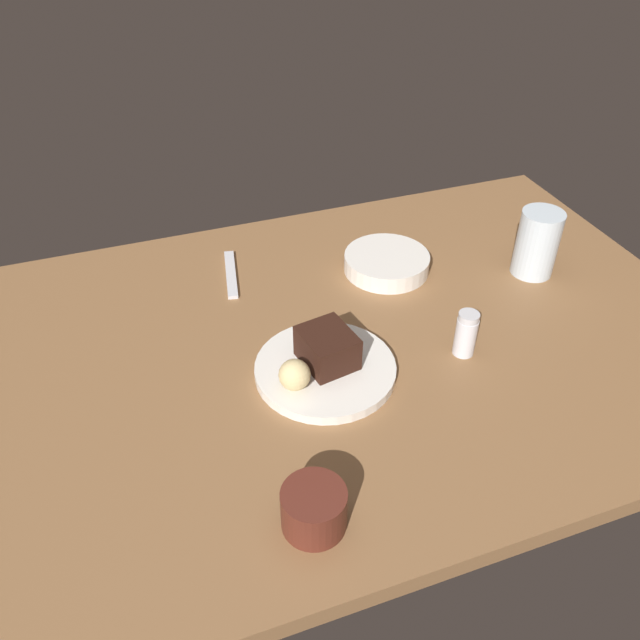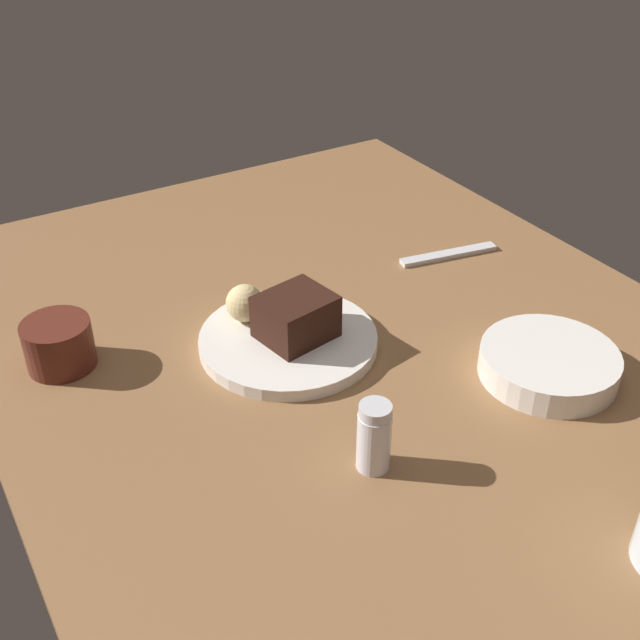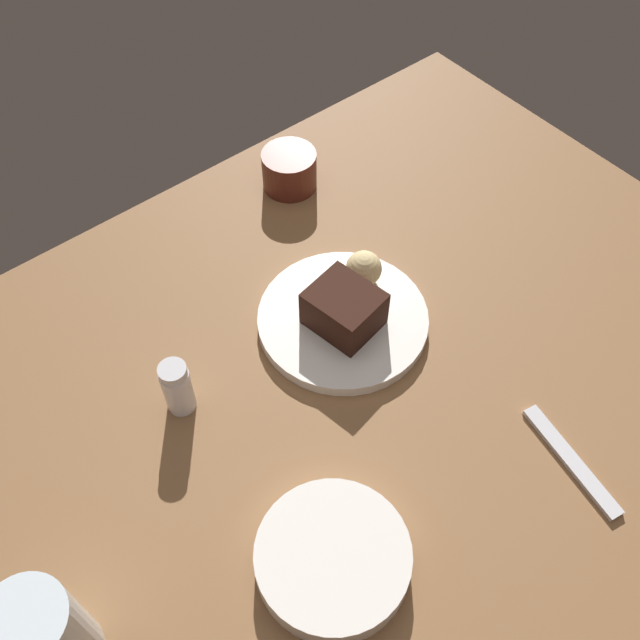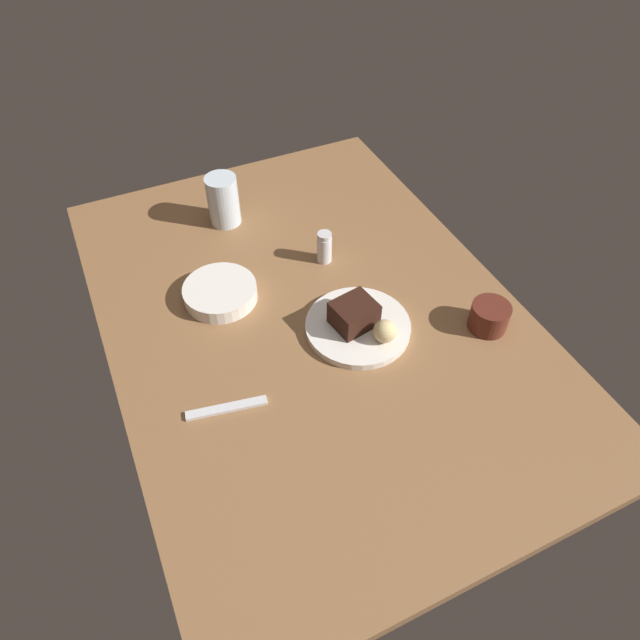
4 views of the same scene
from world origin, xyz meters
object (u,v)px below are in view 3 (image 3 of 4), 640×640
Objects in this scene: chocolate_cake_slice at (344,309)px; bread_roll at (364,269)px; water_glass at (45,637)px; dessert_spoon at (571,461)px; coffee_cup at (289,170)px; salt_shaker at (177,387)px; dessert_plate at (343,320)px; side_bowl at (333,558)px.

chocolate_cake_slice reaches higher than bread_roll.
dessert_spoon is at bearing 161.66° from water_glass.
chocolate_cake_slice is 7.34cm from bread_roll.
bread_roll is at bearing 77.87° from coffee_cup.
dessert_plate is at bearing 172.77° from salt_shaker.
dessert_plate is at bearing 25.93° from bread_roll.
chocolate_cake_slice is (0.59, 0.79, 3.54)cm from dessert_plate.
salt_shaker is 0.62× the size of water_glass.
salt_shaker is at bearing -7.23° from dessert_plate.
water_glass is 0.83× the size of dessert_spoon.
chocolate_cake_slice reaches higher than coffee_cup.
coffee_cup is at bearing -102.13° from bread_roll.
bread_roll is 33.94cm from dessert_spoon.
dessert_spoon is (-7.99, 30.10, -3.99)cm from chocolate_cake_slice.
chocolate_cake_slice is at bearing -132.22° from side_bowl.
water_glass is (45.94, 13.21, 5.44)cm from dessert_plate.
salt_shaker reaches higher than bread_roll.
water_glass is at bearing -20.79° from side_bowl.
chocolate_cake_slice is 27.80cm from coffee_cup.
bread_roll is 54.22cm from water_glass.
dessert_plate is 2.79× the size of salt_shaker.
salt_shaker reaches higher than dessert_spoon.
dessert_plate reaches higher than dessert_spoon.
dessert_plate is 3.68cm from chocolate_cake_slice.
salt_shaker is at bearing -0.05° from bread_roll.
water_glass reaches higher than side_bowl.
bread_roll is 0.31× the size of dessert_spoon.
chocolate_cake_slice is at bearing 25.37° from dessert_spoon.
dessert_spoon is at bearing 86.82° from coffee_cup.
water_glass is (51.74, 16.02, 2.28)cm from bread_roll.
coffee_cup is (-10.49, -24.67, 2.11)cm from dessert_plate.
dessert_spoon is at bearing 163.94° from side_bowl.
side_bowl reaches higher than dessert_spoon.
coffee_cup is (-31.08, -47.50, 1.27)cm from side_bowl.
water_glass is 56.51cm from dessert_spoon.
dessert_plate is 1.74× the size of water_glass.
bread_roll is at bearing 13.23° from dessert_spoon.
side_bowl is 56.78cm from coffee_cup.
chocolate_cake_slice reaches higher than side_bowl.
salt_shaker is (21.82, -3.63, -0.51)cm from chocolate_cake_slice.
water_glass is (23.54, 16.05, 2.40)cm from salt_shaker.
salt_shaker is 39.49cm from coffee_cup.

